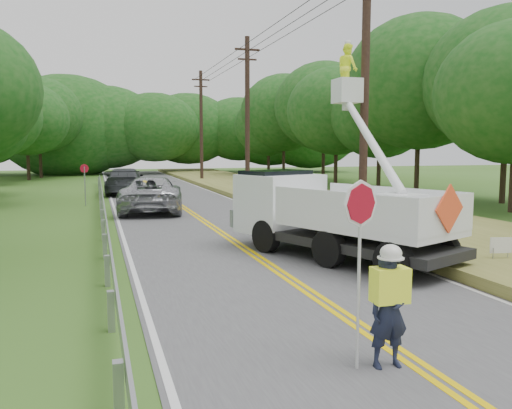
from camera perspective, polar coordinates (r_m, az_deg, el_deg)
name	(u,v)px	position (r m, az deg, el deg)	size (l,w,h in m)	color
ground	(358,326)	(9.38, 11.19, -13.03)	(140.00, 140.00, 0.00)	#355C18
road	(201,220)	(22.40, -6.07, -1.66)	(7.20, 96.00, 0.03)	#4A494C
guardrail	(104,208)	(22.82, -16.48, -0.36)	(0.18, 48.00, 0.77)	#9899A0
utility_poles	(286,104)	(26.55, 3.34, 10.97)	(1.60, 43.30, 10.00)	black
tall_grass_verge	(350,210)	(24.73, 10.29, -0.65)	(7.00, 96.00, 0.30)	brown
treeline_right	(380,102)	(39.38, 13.55, 10.96)	(11.98, 53.53, 11.69)	#332319
treeline_horizon	(138,128)	(64.20, -12.89, 8.26)	(55.28, 13.40, 12.02)	#114B13
flagger	(388,301)	(7.52, 14.40, -10.30)	(1.06, 0.41, 2.64)	#191E33
bucket_truck	(317,200)	(15.35, 6.79, 0.46)	(4.93, 7.95, 6.69)	black
suv_silver	(152,194)	(25.46, -11.45, 1.15)	(2.82, 6.11, 1.70)	#A2A4AA
suv_darkgrey	(125,181)	(35.64, -14.28, 2.53)	(2.42, 5.94, 1.72)	#383C40
stop_sign_permanent	(85,179)	(29.01, -18.38, 2.72)	(0.46, 0.17, 2.24)	#9899A0
yard_sign	(501,246)	(14.51, 25.41, -4.20)	(0.56, 0.16, 0.83)	white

